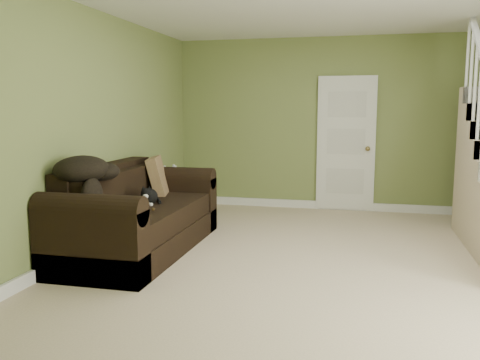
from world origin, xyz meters
The scene contains 13 objects.
floor centered at (0.00, 0.00, 0.00)m, with size 5.00×5.50×0.01m, color tan.
wall_back centered at (0.00, 2.75, 1.30)m, with size 5.00×0.04×2.60m, color olive.
wall_front centered at (0.00, -2.75, 1.30)m, with size 5.00×0.04×2.60m, color olive.
wall_left centered at (-2.50, 0.00, 1.30)m, with size 0.04×5.50×2.60m, color olive.
baseboard_back centered at (0.00, 2.72, 0.06)m, with size 5.00×0.04×0.12m, color white.
baseboard_left centered at (-2.47, 0.00, 0.06)m, with size 0.04×5.50×0.12m, color white.
door centered at (0.10, 2.71, 1.01)m, with size 0.86×0.12×2.02m.
sofa centered at (-2.02, -0.10, 0.36)m, with size 1.02×2.37×0.94m.
side_table centered at (-2.15, 1.28, 0.29)m, with size 0.54×0.54×0.78m.
cat centered at (-1.89, -0.06, 0.60)m, with size 0.29×0.48×0.23m.
banana centered at (-1.72, -0.56, 0.54)m, with size 0.06×0.22×0.06m, color yellow.
throw_pillow centered at (-2.08, 0.65, 0.71)m, with size 0.12×0.49×0.49m, color #4F311F.
throw_blanket centered at (-2.25, -0.79, 0.97)m, with size 0.47×0.62×0.26m, color black.
Camera 1 is at (0.34, -5.08, 1.54)m, focal length 38.00 mm.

